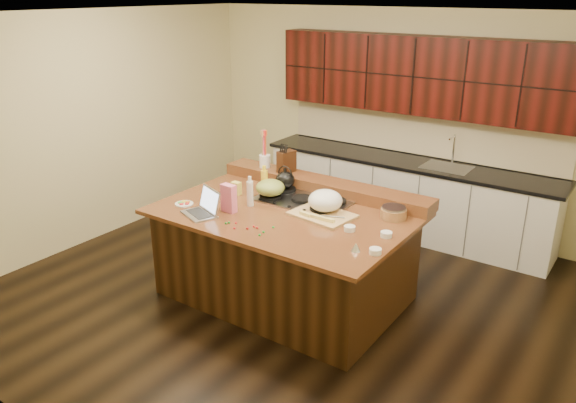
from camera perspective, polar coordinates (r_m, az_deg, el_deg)
The scene contains 31 objects.
room at distance 5.21m, azimuth -0.31°, elevation 3.44°, with size 5.52×5.02×2.72m.
island at distance 5.54m, azimuth -0.30°, elevation -5.34°, with size 2.40×1.60×0.92m.
back_ledge at distance 5.88m, azimuth 3.62°, elevation 1.67°, with size 2.40×0.30×0.12m, color black.
cooktop at distance 5.58m, azimuth 1.47°, elevation 0.13°, with size 0.92×0.52×0.05m.
back_counter at distance 7.06m, azimuth 12.21°, elevation 4.56°, with size 3.70×0.66×2.40m.
kettle at distance 5.80m, azimuth -0.29°, elevation 2.21°, with size 0.20×0.20×0.18m, color black.
green_bowl at distance 5.60m, azimuth -1.82°, elevation 1.42°, with size 0.29×0.29×0.16m, color olive.
laptop at distance 5.32m, azimuth -8.53°, elevation -0.62°, with size 0.42×0.38×0.24m.
oil_bottle at distance 5.71m, azimuth -2.41°, elevation 1.87°, with size 0.07×0.07×0.27m, color gold.
vinegar_bottle at distance 5.45m, azimuth -3.88°, elevation 0.81°, with size 0.06×0.06×0.25m, color silver.
wooden_tray at distance 5.26m, azimuth 3.73°, elevation -0.23°, with size 0.61×0.48×0.23m.
ramekin_a at distance 4.56m, azimuth 8.86°, elevation -5.00°, with size 0.10×0.10×0.04m, color white.
ramekin_b at distance 4.87m, azimuth 9.96°, elevation -3.31°, with size 0.10×0.10×0.04m, color white.
ramekin_c at distance 4.94m, azimuth 6.28°, elevation -2.74°, with size 0.10×0.10×0.04m, color white.
strainer_bowl at distance 5.27m, azimuth 10.67°, elevation -1.19°, with size 0.24×0.24×0.09m, color #996B3F.
kitchen_timer at distance 4.58m, azimuth 6.90°, elevation -4.61°, with size 0.08×0.08×0.07m, color silver.
pink_bag at distance 5.32m, azimuth -6.04°, elevation 0.33°, with size 0.14×0.08×0.27m, color pink.
candy_plate at distance 5.60m, azimuth -10.51°, elevation -0.23°, with size 0.18×0.18×0.01m, color white.
package_box at distance 5.78m, azimuth -5.28°, elevation 1.35°, with size 0.10×0.07×0.13m, color #E1D04F.
utensil_crock at distance 6.25m, azimuth -2.37°, elevation 4.12°, with size 0.12×0.12×0.14m, color white.
knife_block at distance 6.07m, azimuth -0.16°, elevation 4.08°, with size 0.12×0.19×0.23m, color black.
gumdrop_0 at distance 5.08m, azimuth -5.31°, elevation -2.18°, with size 0.02×0.02×0.02m, color red.
gumdrop_1 at distance 5.08m, azimuth -6.34°, elevation -2.20°, with size 0.02×0.02×0.02m, color #198C26.
gumdrop_2 at distance 4.97m, azimuth -5.46°, elevation -2.71°, with size 0.02×0.02×0.02m, color red.
gumdrop_3 at distance 4.82m, azimuth -2.91°, elevation -3.41°, with size 0.02×0.02×0.02m, color #198C26.
gumdrop_4 at distance 4.96m, azimuth -4.15°, elevation -2.74°, with size 0.02×0.02×0.02m, color red.
gumdrop_5 at distance 5.09m, azimuth -6.01°, elevation -2.14°, with size 0.02×0.02×0.02m, color #198C26.
gumdrop_6 at distance 4.97m, azimuth -3.16°, elevation -2.67°, with size 0.02×0.02×0.02m, color red.
gumdrop_7 at distance 4.97m, azimuth -1.51°, elevation -2.63°, with size 0.02×0.02×0.02m, color #198C26.
gumdrop_8 at distance 5.00m, azimuth -3.50°, elevation -2.54°, with size 0.02×0.02×0.02m, color red.
gumdrop_9 at distance 4.88m, azimuth -2.52°, elevation -3.11°, with size 0.02×0.02×0.02m, color #198C26.
Camera 1 is at (2.86, -4.06, 2.92)m, focal length 35.00 mm.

